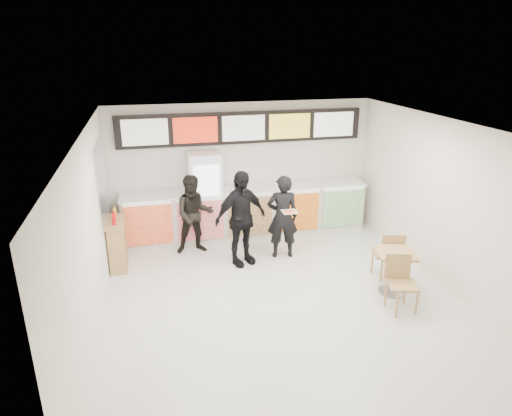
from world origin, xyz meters
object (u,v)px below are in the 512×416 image
object	(u,v)px
condiment_ledge	(117,243)
customer_left	(194,215)
customer_main	(282,217)
cafe_table	(394,265)
customer_mid	(241,219)
service_counter	(247,212)
drinks_fridge	(205,197)

from	to	relation	value
condiment_ledge	customer_left	bearing A→B (deg)	11.86
customer_main	customer_left	size ratio (longest dim) A/B	1.04
cafe_table	customer_main	bearing A→B (deg)	144.23
customer_mid	condiment_ledge	bearing A→B (deg)	148.73
service_counter	drinks_fridge	xyz separation A→B (m)	(-0.93, 0.02, 0.43)
service_counter	drinks_fridge	bearing A→B (deg)	179.01
drinks_fridge	customer_mid	distance (m)	1.48
customer_main	cafe_table	distance (m)	2.43
drinks_fridge	customer_mid	bearing A→B (deg)	-69.72
drinks_fridge	customer_mid	size ratio (longest dim) A/B	1.03
service_counter	condiment_ledge	bearing A→B (deg)	-161.71
drinks_fridge	cafe_table	size ratio (longest dim) A/B	1.19
service_counter	cafe_table	xyz separation A→B (m)	(1.96, -3.14, -0.02)
customer_main	cafe_table	xyz separation A→B (m)	(1.49, -1.90, -0.32)
customer_left	customer_mid	xyz separation A→B (m)	(0.83, -0.77, 0.12)
customer_left	condiment_ledge	world-z (taller)	customer_left
customer_left	condiment_ledge	bearing A→B (deg)	-168.05
service_counter	cafe_table	size ratio (longest dim) A/B	3.31
service_counter	drinks_fridge	size ratio (longest dim) A/B	2.78
condiment_ledge	drinks_fridge	bearing A→B (deg)	26.70
customer_main	condiment_ledge	xyz separation A→B (m)	(-3.29, 0.31, -0.38)
customer_main	condiment_ledge	world-z (taller)	customer_main
customer_left	cafe_table	world-z (taller)	customer_left
drinks_fridge	customer_mid	world-z (taller)	drinks_fridge
customer_mid	cafe_table	size ratio (longest dim) A/B	1.15
service_counter	customer_mid	world-z (taller)	customer_mid
drinks_fridge	customer_left	world-z (taller)	drinks_fridge
service_counter	customer_main	size ratio (longest dim) A/B	3.17
customer_left	cafe_table	xyz separation A→B (m)	(3.21, -2.54, -0.29)
drinks_fridge	cafe_table	xyz separation A→B (m)	(2.90, -3.16, -0.45)
service_counter	condiment_ledge	xyz separation A→B (m)	(-2.82, -0.93, -0.07)
customer_main	customer_mid	world-z (taller)	customer_mid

